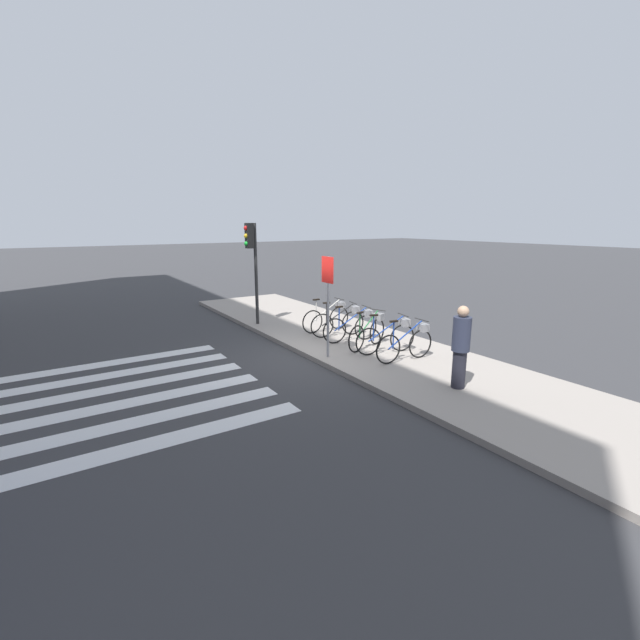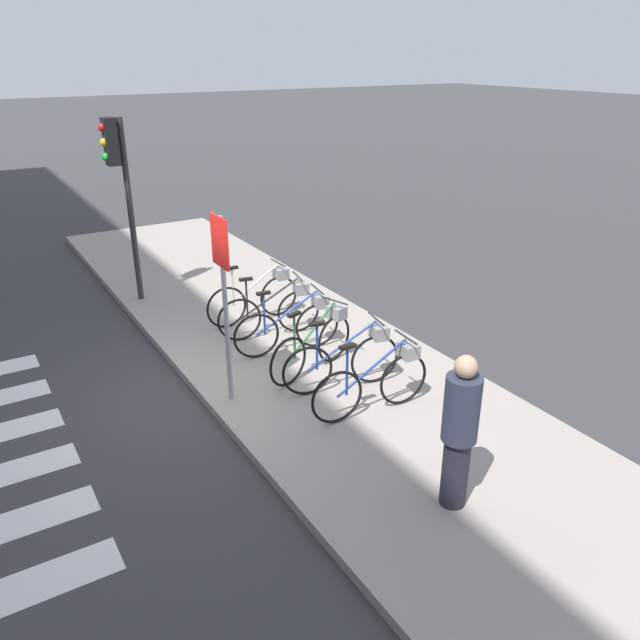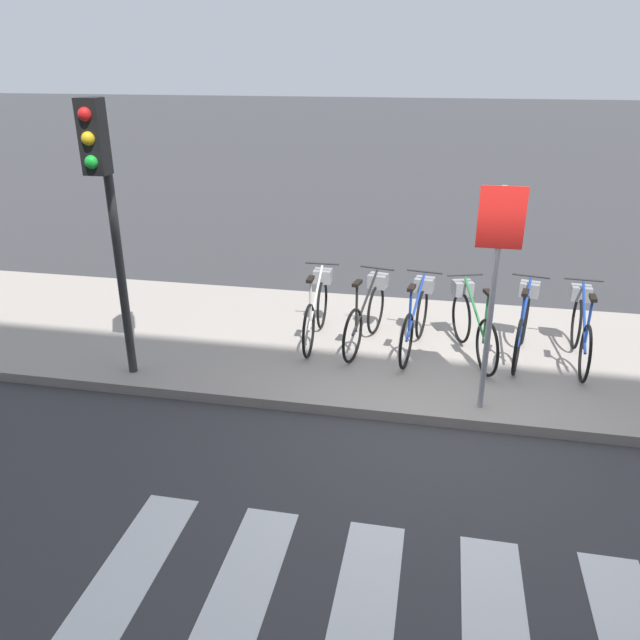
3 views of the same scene
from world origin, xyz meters
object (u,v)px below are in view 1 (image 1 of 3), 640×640
parked_bicycle_0 (329,316)px  parked_bicycle_3 (369,331)px  traffic_light (252,252)px  sign_post (328,290)px  pedestrian (461,346)px  parked_bicycle_5 (408,342)px  parked_bicycle_4 (389,335)px  parked_bicycle_1 (341,321)px  parked_bicycle_2 (353,325)px

parked_bicycle_0 → parked_bicycle_3: 1.99m
traffic_light → parked_bicycle_0: bearing=37.0°
sign_post → pedestrian: bearing=19.4°
parked_bicycle_0 → parked_bicycle_5: (3.30, -0.02, 0.00)m
parked_bicycle_0 → pedestrian: (5.06, -0.39, 0.41)m
parked_bicycle_0 → parked_bicycle_4: bearing=0.2°
parked_bicycle_5 → parked_bicycle_0: bearing=179.7°
parked_bicycle_1 → parked_bicycle_4: same height
parked_bicycle_1 → parked_bicycle_4: (1.95, 0.05, 0.00)m
parked_bicycle_1 → traffic_light: size_ratio=0.51×
parked_bicycle_3 → parked_bicycle_4: same height
pedestrian → parked_bicycle_5: bearing=168.1°
traffic_light → parked_bicycle_5: bearing=15.6°
parked_bicycle_1 → parked_bicycle_3: (1.32, -0.05, 0.00)m
parked_bicycle_3 → parked_bicycle_1: bearing=177.7°
parked_bicycle_4 → pedestrian: size_ratio=0.99×
parked_bicycle_4 → traffic_light: (-4.60, -1.50, 1.81)m
sign_post → parked_bicycle_0: bearing=145.4°
parked_bicycle_3 → traffic_light: traffic_light is taller
parked_bicycle_3 → pedestrian: (3.07, -0.29, 0.41)m
parked_bicycle_1 → pedestrian: (4.39, -0.34, 0.41)m
traffic_light → pedestrian: bearing=8.9°
pedestrian → traffic_light: traffic_light is taller
parked_bicycle_0 → sign_post: sign_post is taller
parked_bicycle_3 → traffic_light: bearing=-160.6°
parked_bicycle_1 → pedestrian: size_ratio=0.99×
parked_bicycle_3 → parked_bicycle_2: bearing=178.4°
parked_bicycle_4 → sign_post: size_ratio=0.67×
parked_bicycle_3 → parked_bicycle_5: bearing=3.4°
parked_bicycle_2 → parked_bicycle_3: size_ratio=1.03×
traffic_light → parked_bicycle_1: bearing=28.7°
parked_bicycle_3 → traffic_light: 4.58m
parked_bicycle_2 → parked_bicycle_1: bearing=177.0°
pedestrian → parked_bicycle_1: bearing=175.5°
parked_bicycle_5 → parked_bicycle_3: bearing=-176.6°
parked_bicycle_3 → pedestrian: pedestrian is taller
parked_bicycle_0 → traffic_light: (-1.98, -1.49, 1.81)m
parked_bicycle_0 → parked_bicycle_5: same height
pedestrian → parked_bicycle_2: bearing=175.3°
parked_bicycle_2 → parked_bicycle_4: bearing=3.7°
pedestrian → parked_bicycle_4: bearing=170.8°
traffic_light → sign_post: size_ratio=1.31×
parked_bicycle_3 → parked_bicycle_4: (0.63, 0.10, 0.00)m
parked_bicycle_5 → parked_bicycle_2: bearing=-178.3°
parked_bicycle_3 → parked_bicycle_5: 1.31m
sign_post → parked_bicycle_4: bearing=69.5°
parked_bicycle_3 → sign_post: 1.79m
parked_bicycle_2 → parked_bicycle_5: same height
parked_bicycle_2 → parked_bicycle_5: size_ratio=0.99×
parked_bicycle_3 → traffic_light: (-3.97, -1.40, 1.81)m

